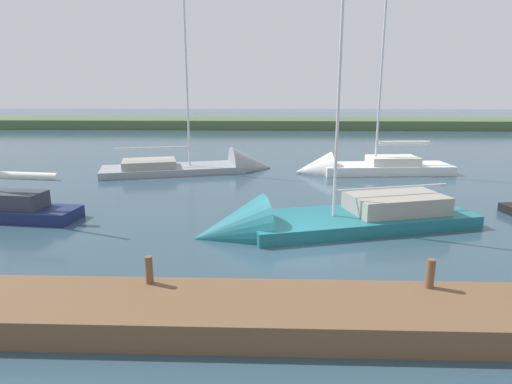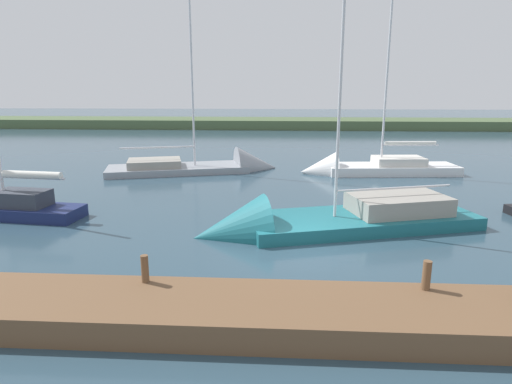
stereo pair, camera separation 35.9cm
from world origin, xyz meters
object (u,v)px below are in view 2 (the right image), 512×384
(mooring_post_near, at_px, (427,275))
(sailboat_mid_channel, at_px, (311,228))
(sailboat_outer_mooring, at_px, (217,169))
(sailboat_far_right, at_px, (363,170))
(mooring_post_far, at_px, (145,269))
(sailboat_far_left, at_px, (0,211))

(mooring_post_near, bearing_deg, sailboat_mid_channel, -69.54)
(sailboat_outer_mooring, bearing_deg, mooring_post_near, -82.59)
(sailboat_outer_mooring, xyz_separation_m, sailboat_far_right, (-9.45, 0.42, 0.09))
(sailboat_outer_mooring, height_order, sailboat_far_right, sailboat_outer_mooring)
(mooring_post_far, height_order, sailboat_far_right, sailboat_far_right)
(sailboat_mid_channel, xyz_separation_m, sailboat_outer_mooring, (5.39, -11.94, 0.02))
(mooring_post_near, bearing_deg, mooring_post_far, 0.00)
(sailboat_mid_channel, bearing_deg, sailboat_far_left, -20.47)
(mooring_post_near, xyz_separation_m, sailboat_far_left, (15.44, -7.29, -0.79))
(sailboat_mid_channel, height_order, sailboat_far_right, sailboat_mid_channel)
(sailboat_far_right, bearing_deg, sailboat_mid_channel, 65.94)
(mooring_post_far, bearing_deg, sailboat_far_right, -115.73)
(mooring_post_far, xyz_separation_m, sailboat_mid_channel, (-4.48, -6.20, -0.90))
(mooring_post_far, bearing_deg, mooring_post_near, 180.00)
(sailboat_outer_mooring, relative_size, sailboat_far_right, 1.10)
(sailboat_far_left, height_order, sailboat_far_right, sailboat_far_right)
(mooring_post_far, height_order, sailboat_mid_channel, sailboat_mid_channel)
(mooring_post_near, xyz_separation_m, sailboat_outer_mooring, (7.71, -18.14, -0.88))
(mooring_post_far, distance_m, sailboat_outer_mooring, 18.18)
(mooring_post_near, height_order, sailboat_far_right, sailboat_far_right)
(mooring_post_near, relative_size, sailboat_far_right, 0.06)
(sailboat_mid_channel, bearing_deg, sailboat_far_right, -125.10)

